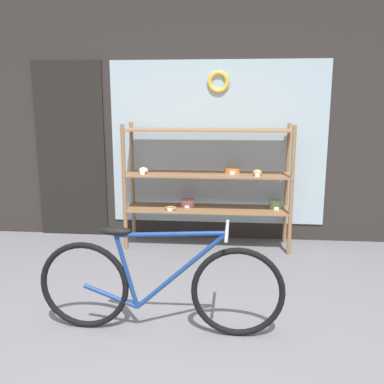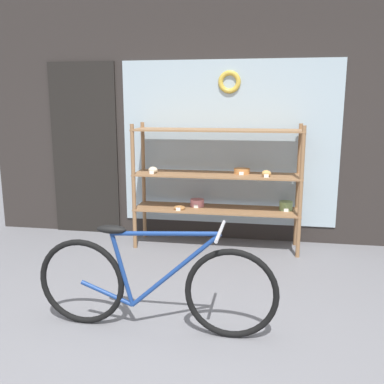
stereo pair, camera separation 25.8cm
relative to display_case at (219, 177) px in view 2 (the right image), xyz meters
name	(u,v)px [view 2 (the right image)]	position (x,y,z in m)	size (l,w,h in m)	color
ground_plane	(160,361)	(-0.12, -2.28, -0.81)	(30.00, 30.00, 0.00)	slate
storefront_facade	(209,78)	(-0.16, 0.36, 1.09)	(5.53, 0.13, 3.92)	#2D2826
display_case	(219,177)	(0.00, 0.00, 0.00)	(1.85, 0.45, 1.40)	#8E6642
bicycle	(153,284)	(-0.26, -1.91, -0.46)	(1.77, 0.46, 0.79)	black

